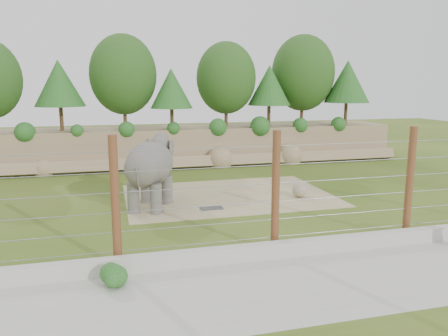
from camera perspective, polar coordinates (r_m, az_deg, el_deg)
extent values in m
plane|color=#385715|center=(18.75, 1.57, -5.92)|extent=(90.00, 90.00, 0.00)
cube|color=#897458|center=(30.93, -5.21, 3.04)|extent=(30.00, 4.00, 2.50)
cube|color=#897458|center=(28.83, -4.41, 0.68)|extent=(30.00, 1.37, 1.07)
cylinder|color=#3F2B19|center=(29.95, -20.47, 6.08)|extent=(0.24, 0.24, 1.58)
sphere|color=#1D4517|center=(29.88, -20.74, 10.16)|extent=(3.60, 3.60, 3.60)
cylinder|color=#3F2B19|center=(30.31, -12.81, 6.87)|extent=(0.24, 0.24, 1.92)
sphere|color=#1D4517|center=(30.26, -13.02, 11.81)|extent=(4.40, 4.40, 4.40)
cylinder|color=#3F2B19|center=(29.40, -6.81, 6.43)|extent=(0.24, 0.24, 1.40)
sphere|color=#1D4517|center=(29.32, -6.90, 10.14)|extent=(3.20, 3.20, 3.20)
cylinder|color=#3F2B19|center=(31.16, 0.27, 7.14)|extent=(0.24, 0.24, 1.82)
sphere|color=#1D4517|center=(31.10, 0.28, 11.68)|extent=(4.16, 4.16, 4.16)
cylinder|color=#3F2B19|center=(31.52, 5.87, 6.83)|extent=(0.24, 0.24, 1.50)
sphere|color=#1D4517|center=(31.45, 5.94, 10.55)|extent=(3.44, 3.44, 3.44)
cylinder|color=#3F2B19|center=(33.58, 10.11, 7.41)|extent=(0.24, 0.24, 2.03)
sphere|color=#1D4517|center=(33.54, 10.27, 12.11)|extent=(4.64, 4.64, 4.64)
cylinder|color=#3F2B19|center=(33.92, 15.60, 6.89)|extent=(0.24, 0.24, 1.64)
sphere|color=#1D4517|center=(33.85, 15.79, 10.66)|extent=(3.76, 3.76, 3.76)
cube|color=tan|center=(21.66, 0.61, -3.59)|extent=(10.00, 7.00, 0.02)
cube|color=#262628|center=(19.38, -1.66, -5.26)|extent=(1.00, 0.60, 0.03)
sphere|color=gray|center=(21.52, 9.84, -2.82)|extent=(0.73, 0.73, 0.73)
cube|color=beige|center=(14.20, 7.34, -10.51)|extent=(26.00, 0.35, 0.50)
cube|color=beige|center=(12.62, 10.83, -14.65)|extent=(26.00, 4.00, 0.01)
cylinder|color=brown|center=(13.17, -14.00, -4.43)|extent=(0.26, 0.26, 4.00)
cylinder|color=brown|center=(14.12, 6.75, -3.17)|extent=(0.26, 0.26, 4.00)
cylinder|color=brown|center=(16.58, 23.06, -1.87)|extent=(0.26, 0.26, 4.00)
cylinder|color=gray|center=(14.55, 6.62, -8.91)|extent=(20.00, 0.02, 0.02)
cylinder|color=gray|center=(14.36, 6.67, -6.66)|extent=(20.00, 0.02, 0.02)
cylinder|color=gray|center=(14.19, 6.73, -4.35)|extent=(20.00, 0.02, 0.02)
cylinder|color=gray|center=(14.05, 6.78, -1.98)|extent=(20.00, 0.02, 0.02)
cylinder|color=gray|center=(13.93, 6.83, 0.43)|extent=(20.00, 0.02, 0.02)
cylinder|color=gray|center=(13.83, 6.89, 2.87)|extent=(20.00, 0.02, 0.02)
sphere|color=#185619|center=(12.50, -13.83, -13.42)|extent=(0.63, 0.63, 0.63)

